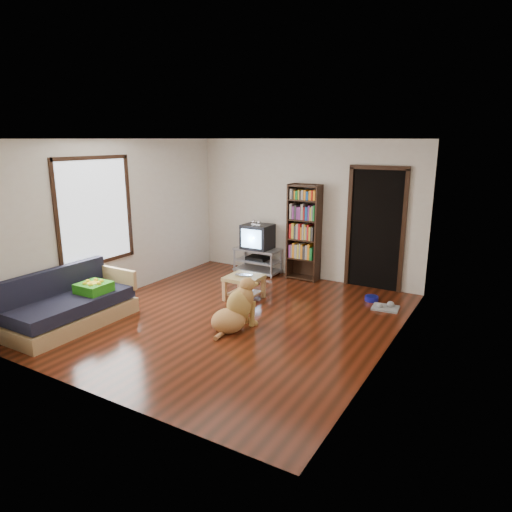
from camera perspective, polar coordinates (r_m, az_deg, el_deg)
The scene contains 18 objects.
ground at distance 6.88m, azimuth -2.79°, elevation -7.77°, with size 5.00×5.00×0.00m, color #541D0E.
ceiling at distance 6.37m, azimuth -3.09°, elevation 14.43°, with size 5.00×5.00×0.00m, color white.
wall_back at distance 8.67m, azimuth 6.22°, elevation 5.73°, with size 4.50×4.50×0.00m, color beige.
wall_front at distance 4.69m, azimuth -19.97°, elevation -2.55°, with size 4.50×4.50×0.00m, color beige.
wall_left at distance 7.95m, azimuth -16.67°, elevation 4.42°, with size 5.00×5.00×0.00m, color beige.
wall_right at distance 5.62m, azimuth 16.63°, elevation 0.45°, with size 5.00×5.00×0.00m, color beige.
green_cushion at distance 7.09m, azimuth -19.62°, elevation -3.73°, with size 0.42×0.42×0.14m, color green.
laptop at distance 7.52m, azimuth -1.63°, elevation -2.49°, with size 0.29×0.18×0.02m, color #B7B7BB.
dog_bowl at distance 7.81m, azimuth 14.24°, elevation -5.16°, with size 0.22×0.22×0.08m, color navy.
grey_rag at distance 7.52m, azimuth 15.88°, elevation -6.25°, with size 0.40×0.32×0.03m, color gray.
window at distance 7.58m, azimuth -19.44°, elevation 5.28°, with size 0.03×1.46×1.70m.
doorway at distance 8.23m, azimuth 14.73°, elevation 3.59°, with size 1.03×0.05×2.19m.
tv_stand at distance 9.06m, azimuth 0.20°, elevation -0.46°, with size 0.90×0.45×0.50m.
crt_tv at distance 8.97m, azimuth 0.27°, elevation 2.50°, with size 0.55×0.52×0.58m.
bookshelf at distance 8.56m, azimuth 6.03°, elevation 3.59°, with size 0.60×0.30×1.80m.
sofa at distance 7.07m, azimuth -22.13°, elevation -5.99°, with size 0.80×1.80×0.80m.
coffee_table at distance 7.58m, azimuth -1.50°, elevation -3.38°, with size 0.55×0.55×0.40m.
dog at distance 6.44m, azimuth -2.53°, elevation -6.78°, with size 0.62×0.89×0.73m.
Camera 1 is at (3.51, -5.32, 2.60)m, focal length 32.00 mm.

